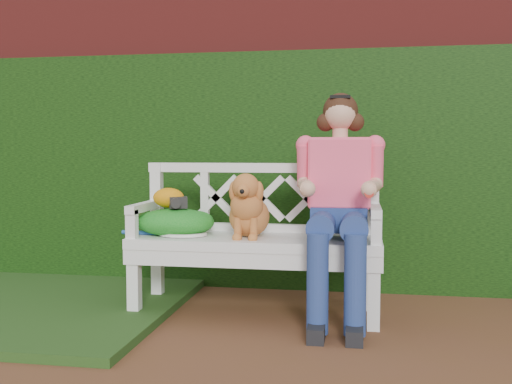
# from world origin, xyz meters

# --- Properties ---
(ground) EXTENTS (60.00, 60.00, 0.00)m
(ground) POSITION_xyz_m (0.00, 0.00, 0.00)
(ground) COLOR brown
(brick_wall) EXTENTS (10.00, 0.30, 2.20)m
(brick_wall) POSITION_xyz_m (0.00, 1.90, 1.10)
(brick_wall) COLOR maroon
(brick_wall) RESTS_ON ground
(ivy_hedge) EXTENTS (10.00, 0.18, 1.70)m
(ivy_hedge) POSITION_xyz_m (0.00, 1.68, 0.85)
(ivy_hedge) COLOR #204D10
(ivy_hedge) RESTS_ON ground
(garden_bench) EXTENTS (1.63, 0.76, 0.48)m
(garden_bench) POSITION_xyz_m (-0.60, 0.93, 0.24)
(garden_bench) COLOR white
(garden_bench) RESTS_ON ground
(seated_woman) EXTENTS (0.68, 0.82, 1.28)m
(seated_woman) POSITION_xyz_m (-0.10, 0.91, 0.64)
(seated_woman) COLOR red
(seated_woman) RESTS_ON ground
(dog) EXTENTS (0.34, 0.41, 0.39)m
(dog) POSITION_xyz_m (-0.63, 0.88, 0.68)
(dog) COLOR olive
(dog) RESTS_ON garden_bench
(tennis_racket) EXTENTS (0.60, 0.33, 0.03)m
(tennis_racket) POSITION_xyz_m (-1.07, 0.87, 0.49)
(tennis_racket) COLOR white
(tennis_racket) RESTS_ON garden_bench
(green_bag) EXTENTS (0.52, 0.42, 0.17)m
(green_bag) POSITION_xyz_m (-1.10, 0.90, 0.56)
(green_bag) COLOR #248A19
(green_bag) RESTS_ON garden_bench
(camera_item) EXTENTS (0.13, 0.12, 0.07)m
(camera_item) POSITION_xyz_m (-1.08, 0.90, 0.68)
(camera_item) COLOR black
(camera_item) RESTS_ON green_bag
(baseball_glove) EXTENTS (0.22, 0.18, 0.12)m
(baseball_glove) POSITION_xyz_m (-1.14, 0.92, 0.71)
(baseball_glove) COLOR orange
(baseball_glove) RESTS_ON green_bag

